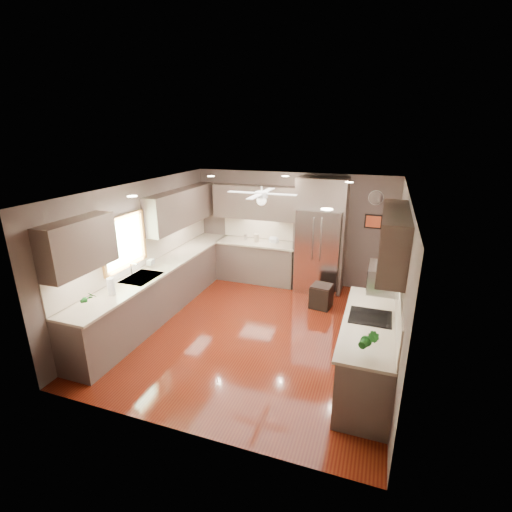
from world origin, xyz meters
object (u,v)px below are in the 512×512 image
Objects in this scene: potted_plant_right at (369,341)px; paper_towel at (111,286)px; microwave at (384,278)px; stool at (321,296)px; bowl at (274,242)px; canister_b at (246,237)px; canister_c at (256,238)px; refrigerator at (320,238)px; soap_bottle at (152,262)px; potted_plant_left at (88,298)px.

potted_plant_right reaches higher than paper_towel.
microwave is 2.47m from stool.
bowl is 0.51× the size of stool.
microwave is at bearing 84.45° from potted_plant_right.
microwave is at bearing -42.47° from canister_b.
canister_c is 3.64m from paper_towel.
refrigerator is 4.31m from paper_towel.
soap_bottle is at bearing -142.06° from refrigerator.
paper_towel is (-3.95, -0.71, -0.40)m from microwave.
potted_plant_left is at bearing -112.27° from bowl.
soap_bottle is 1.71m from potted_plant_left.
microwave reaches higher than bowl.
canister_c is at bearing 178.70° from refrigerator.
bowl is at bearing 65.69° from paper_towel.
canister_b is 0.68m from bowl.
stool is (-1.09, 1.83, -1.24)m from microwave.
paper_towel is at bearing -138.45° from stool.
canister_c reaches higher than stool.
canister_c is at bearing 125.28° from potted_plant_right.
microwave reaches higher than stool.
potted_plant_right is (3.89, 0.11, 0.01)m from potted_plant_left.
refrigerator is 4.45× the size of microwave.
soap_bottle reaches higher than canister_b.
refrigerator is (-1.23, 3.74, 0.10)m from potted_plant_right.
soap_bottle is 0.68× the size of potted_plant_right.
microwave is 1.92× the size of paper_towel.
microwave is (3.06, -2.80, 0.47)m from canister_b.
canister_c is 0.40m from bowl.
soap_bottle reaches higher than stool.
potted_plant_right reaches higher than bowl.
stool is at bearing 23.07° from soap_bottle.
canister_b is at bearing 76.76° from potted_plant_left.
soap_bottle is 0.08× the size of refrigerator.
potted_plant_left reaches higher than canister_c.
refrigerator is at bearing 55.39° from potted_plant_left.
microwave reaches higher than potted_plant_right.
microwave reaches higher than potted_plant_left.
canister_c is at bearing 71.10° from paper_towel.
refrigerator is at bearing -4.06° from bowl.
bowl is (-2.28, 3.82, -0.12)m from potted_plant_right.
potted_plant_right is at bearing -52.37° from canister_b.
soap_bottle is at bearing 158.19° from potted_plant_right.
canister_b is at bearing 153.89° from stool.
canister_c is at bearing 135.34° from microwave.
paper_towel is (-1.58, -3.49, 0.11)m from bowl.
microwave reaches higher than paper_towel.
potted_plant_right is 3.87m from paper_towel.
microwave is at bearing -59.32° from stool.
refrigerator is 3.03m from microwave.
refrigerator is at bearing 37.94° from soap_bottle.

